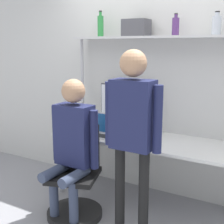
{
  "coord_description": "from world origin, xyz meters",
  "views": [
    {
      "loc": [
        1.31,
        -2.57,
        1.7
      ],
      "look_at": [
        -0.15,
        -0.07,
        1.08
      ],
      "focal_mm": 50.0,
      "sensor_mm": 36.0,
      "label": 1
    }
  ],
  "objects": [
    {
      "name": "bottle_green",
      "position": [
        -0.66,
        0.55,
        1.92
      ],
      "size": [
        0.07,
        0.07,
        0.29
      ],
      "color": "#2D8C3F",
      "rests_on": "shelf_unit"
    },
    {
      "name": "shelf_unit",
      "position": [
        0.0,
        0.55,
        1.55
      ],
      "size": [
        1.9,
        0.28,
        1.8
      ],
      "color": "silver",
      "rests_on": "ground_plane"
    },
    {
      "name": "ground_plane",
      "position": [
        0.0,
        0.0,
        0.0
      ],
      "size": [
        12.0,
        12.0,
        0.0
      ],
      "primitive_type": "plane",
      "color": "gray"
    },
    {
      "name": "desk",
      "position": [
        0.0,
        0.36,
        0.66
      ],
      "size": [
        2.0,
        0.68,
        0.73
      ],
      "color": "silver",
      "rests_on": "ground_plane"
    },
    {
      "name": "bottle_clear",
      "position": [
        0.63,
        0.55,
        1.89
      ],
      "size": [
        0.09,
        0.09,
        0.22
      ],
      "color": "silver",
      "rests_on": "shelf_unit"
    },
    {
      "name": "person_seated",
      "position": [
        -0.47,
        -0.27,
        0.82
      ],
      "size": [
        0.53,
        0.47,
        1.39
      ],
      "color": "#38425B",
      "rests_on": "ground_plane"
    },
    {
      "name": "laptop",
      "position": [
        -0.42,
        0.25,
        0.8
      ],
      "size": [
        0.32,
        0.23,
        0.24
      ],
      "color": "#BCBCC1",
      "rests_on": "desk"
    },
    {
      "name": "storage_box",
      "position": [
        -0.21,
        0.55,
        1.89
      ],
      "size": [
        0.26,
        0.21,
        0.18
      ],
      "color": "#4C4C51",
      "rests_on": "shelf_unit"
    },
    {
      "name": "office_chair",
      "position": [
        -0.49,
        -0.23,
        0.28
      ],
      "size": [
        0.58,
        0.58,
        0.91
      ],
      "color": "black",
      "rests_on": "ground_plane"
    },
    {
      "name": "bottle_purple",
      "position": [
        0.23,
        0.55,
        1.89
      ],
      "size": [
        0.07,
        0.07,
        0.22
      ],
      "color": "#593372",
      "rests_on": "shelf_unit"
    },
    {
      "name": "monitor",
      "position": [
        -0.34,
        0.58,
        1.03
      ],
      "size": [
        0.66,
        0.19,
        0.53
      ],
      "color": "#333338",
      "rests_on": "desk"
    },
    {
      "name": "person_standing",
      "position": [
        0.17,
        -0.28,
        1.07
      ],
      "size": [
        0.53,
        0.23,
        1.67
      ],
      "color": "black",
      "rests_on": "ground_plane"
    },
    {
      "name": "cell_phone",
      "position": [
        -0.14,
        0.25,
        0.74
      ],
      "size": [
        0.07,
        0.15,
        0.01
      ],
      "color": "silver",
      "rests_on": "desk"
    },
    {
      "name": "wall_back",
      "position": [
        0.0,
        0.73,
        1.35
      ],
      "size": [
        8.0,
        0.06,
        2.7
      ],
      "color": "silver",
      "rests_on": "ground_plane"
    }
  ]
}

